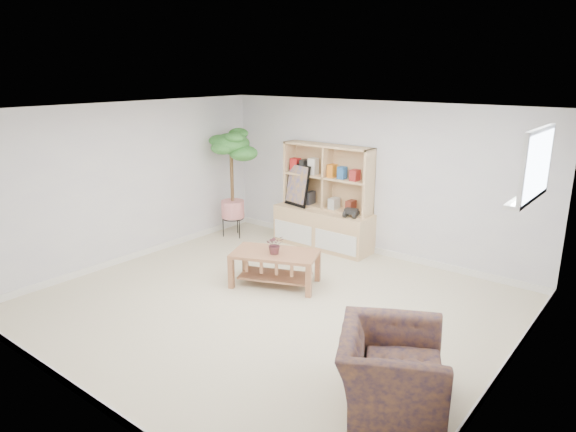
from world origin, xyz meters
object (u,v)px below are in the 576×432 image
Objects in this scene: storage_unit at (324,197)px; armchair at (391,364)px; coffee_table at (275,268)px; floor_tree at (232,184)px.

storage_unit is 4.21m from armchair.
coffee_table is at bearing 33.83° from armchair.
floor_tree is at bearing -161.32° from storage_unit.
coffee_table is (0.38, -1.70, -0.61)m from storage_unit.
floor_tree reaches higher than storage_unit.
coffee_table is at bearing -77.39° from storage_unit.
floor_tree is at bearing 125.96° from coffee_table.
storage_unit is at bearing 18.68° from floor_tree.
storage_unit is 1.48× the size of coffee_table.
storage_unit is 1.85m from coffee_table.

